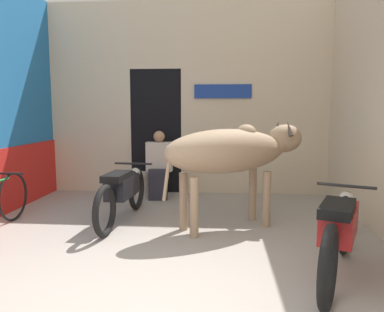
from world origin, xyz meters
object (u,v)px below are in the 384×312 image
motorcycle_near (339,230)px  bucket (342,224)px  motorcycle_far (122,191)px  shopkeeper_seated (159,164)px  plastic_stool (142,184)px  cow (234,152)px

motorcycle_near → bucket: motorcycle_near is taller
motorcycle_far → bucket: bearing=-6.1°
shopkeeper_seated → plastic_stool: (-0.34, 0.15, -0.39)m
cow → motorcycle_far: bearing=175.1°
motorcycle_far → bucket: motorcycle_far is taller
cow → plastic_stool: (-1.59, 1.68, -0.78)m
shopkeeper_seated → motorcycle_far: bearing=-101.4°
cow → bucket: cow is taller
plastic_stool → bucket: size_ratio=1.69×
motorcycle_near → shopkeeper_seated: bearing=126.3°
cow → motorcycle_near: cow is taller
motorcycle_near → shopkeeper_seated: shopkeeper_seated is taller
motorcycle_far → shopkeeper_seated: size_ratio=1.64×
cow → plastic_stool: cow is taller
bucket → motorcycle_far: bearing=173.9°
motorcycle_far → shopkeeper_seated: (0.28, 1.40, 0.19)m
cow → plastic_stool: bearing=133.4°
motorcycle_far → bucket: size_ratio=7.55×
shopkeeper_seated → motorcycle_near: bearing=-53.7°
cow → motorcycle_far: (-1.54, 0.13, -0.58)m
shopkeeper_seated → plastic_stool: shopkeeper_seated is taller
cow → plastic_stool: size_ratio=4.65×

